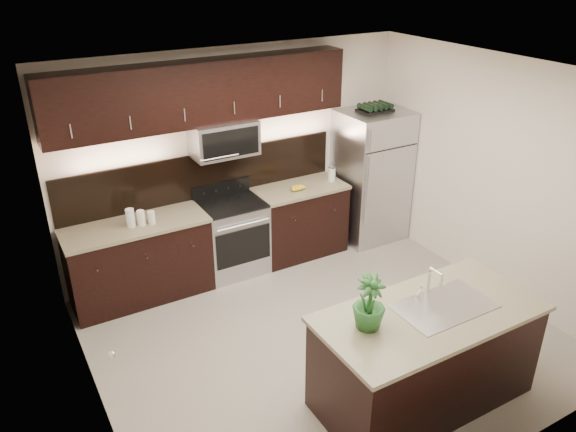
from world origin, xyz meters
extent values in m
plane|color=gray|center=(0.00, 0.00, 0.00)|extent=(4.50, 4.50, 0.00)
cube|color=beige|center=(0.00, 2.00, 1.35)|extent=(4.50, 0.02, 2.70)
cube|color=beige|center=(0.00, -2.00, 1.35)|extent=(4.50, 0.02, 2.70)
cube|color=beige|center=(-2.25, 0.00, 1.35)|extent=(0.02, 4.00, 2.70)
cube|color=beige|center=(2.25, 0.00, 1.35)|extent=(0.02, 4.00, 2.70)
cube|color=white|center=(0.00, 0.00, 2.70)|extent=(4.50, 4.00, 0.02)
cube|color=silver|center=(-2.23, -0.80, 1.01)|extent=(0.04, 0.80, 2.02)
sphere|color=silver|center=(-2.20, -0.48, 1.00)|extent=(0.06, 0.06, 0.06)
cube|color=black|center=(-2.24, 0.75, 1.65)|extent=(0.01, 0.32, 0.46)
cube|color=white|center=(-2.23, 0.75, 1.65)|extent=(0.00, 0.24, 0.36)
cube|color=black|center=(-1.42, 1.69, 0.45)|extent=(1.57, 0.62, 0.90)
cube|color=black|center=(0.71, 1.69, 0.45)|extent=(1.16, 0.62, 0.90)
cube|color=#B2B2B7|center=(-0.25, 1.69, 0.45)|extent=(0.76, 0.62, 0.90)
cube|color=black|center=(-0.25, 1.69, 0.92)|extent=(0.76, 0.60, 0.03)
cube|color=tan|center=(-1.42, 1.69, 0.92)|extent=(1.59, 0.65, 0.04)
cube|color=tan|center=(0.71, 1.69, 0.92)|extent=(1.18, 0.65, 0.04)
cube|color=black|center=(-0.46, 1.99, 1.22)|extent=(3.49, 0.02, 0.56)
cube|color=#B2B2B7|center=(-0.25, 1.80, 1.70)|extent=(0.76, 0.40, 0.40)
cube|color=black|center=(-0.46, 1.83, 2.25)|extent=(3.49, 0.33, 0.70)
cube|color=black|center=(0.27, -1.18, 0.45)|extent=(1.90, 0.90, 0.90)
cube|color=tan|center=(0.27, -1.18, 0.92)|extent=(1.96, 0.96, 0.04)
cube|color=silver|center=(0.42, -1.18, 0.95)|extent=(0.84, 0.50, 0.01)
cylinder|color=silver|center=(0.42, -0.97, 1.06)|extent=(0.03, 0.03, 0.24)
cylinder|color=silver|center=(0.42, -1.04, 1.21)|extent=(0.02, 0.14, 0.02)
cylinder|color=silver|center=(0.42, -1.11, 1.16)|extent=(0.02, 0.02, 0.10)
cube|color=#B2B2B7|center=(1.80, 1.63, 0.89)|extent=(0.86, 0.78, 1.78)
cube|color=black|center=(1.80, 1.63, 1.80)|extent=(0.44, 0.27, 0.03)
cylinder|color=black|center=(1.63, 1.63, 1.85)|extent=(0.07, 0.25, 0.07)
cylinder|color=black|center=(1.72, 1.63, 1.85)|extent=(0.07, 0.25, 0.07)
cylinder|color=black|center=(1.80, 1.63, 1.85)|extent=(0.07, 0.25, 0.07)
cylinder|color=black|center=(1.88, 1.63, 1.85)|extent=(0.07, 0.25, 0.07)
cylinder|color=black|center=(1.97, 1.63, 1.85)|extent=(0.07, 0.25, 0.07)
imported|color=#235723|center=(-0.32, -1.09, 1.17)|extent=(0.31, 0.31, 0.47)
cylinder|color=silver|center=(-1.46, 1.64, 1.04)|extent=(0.09, 0.09, 0.21)
cylinder|color=silver|center=(-1.35, 1.62, 1.03)|extent=(0.09, 0.09, 0.17)
cylinder|color=silver|center=(-1.24, 1.59, 1.01)|extent=(0.08, 0.08, 0.15)
cylinder|color=silver|center=(1.17, 1.64, 1.03)|extent=(0.09, 0.09, 0.18)
cylinder|color=silver|center=(1.17, 1.64, 1.13)|extent=(0.09, 0.09, 0.02)
cylinder|color=silver|center=(1.17, 1.64, 1.17)|extent=(0.01, 0.01, 0.07)
ellipsoid|color=gold|center=(0.58, 1.61, 0.97)|extent=(0.21, 0.16, 0.06)
camera|label=1|loc=(-2.71, -3.95, 3.70)|focal=35.00mm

